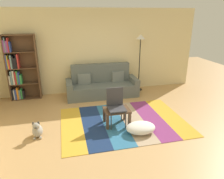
% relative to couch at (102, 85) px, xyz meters
% --- Properties ---
extents(ground_plane, '(14.00, 14.00, 0.00)m').
position_rel_couch_xyz_m(ground_plane, '(-0.04, -2.02, -0.34)').
color(ground_plane, tan).
extents(back_wall, '(6.80, 0.10, 2.70)m').
position_rel_couch_xyz_m(back_wall, '(-0.04, 0.53, 1.01)').
color(back_wall, beige).
rests_on(back_wall, ground_plane).
extents(rug, '(3.02, 2.15, 0.01)m').
position_rel_couch_xyz_m(rug, '(0.18, -1.89, -0.33)').
color(rug, gold).
rests_on(rug, ground_plane).
extents(couch, '(2.26, 0.80, 1.00)m').
position_rel_couch_xyz_m(couch, '(0.00, 0.00, 0.00)').
color(couch, '#59605B').
rests_on(couch, ground_plane).
extents(bookshelf, '(0.90, 0.28, 1.97)m').
position_rel_couch_xyz_m(bookshelf, '(-2.48, 0.28, 0.58)').
color(bookshelf, brown).
rests_on(bookshelf, ground_plane).
extents(coffee_table, '(0.61, 0.46, 0.39)m').
position_rel_couch_xyz_m(coffee_table, '(-0.02, -1.97, -0.02)').
color(coffee_table, '#513826').
rests_on(coffee_table, rug).
extents(pouf, '(0.67, 0.50, 0.23)m').
position_rel_couch_xyz_m(pouf, '(0.41, -2.46, -0.21)').
color(pouf, white).
rests_on(pouf, rug).
extents(dog, '(0.22, 0.35, 0.40)m').
position_rel_couch_xyz_m(dog, '(-1.82, -2.10, -0.18)').
color(dog, '#9E998E').
rests_on(dog, ground_plane).
extents(standing_lamp, '(0.32, 0.32, 1.89)m').
position_rel_couch_xyz_m(standing_lamp, '(1.33, 0.20, 1.24)').
color(standing_lamp, black).
rests_on(standing_lamp, ground_plane).
extents(tv_remote, '(0.10, 0.16, 0.02)m').
position_rel_couch_xyz_m(tv_remote, '(-0.11, -1.94, 0.07)').
color(tv_remote, black).
rests_on(tv_remote, coffee_table).
extents(folding_chair, '(0.40, 0.40, 0.90)m').
position_rel_couch_xyz_m(folding_chair, '(-0.04, -1.94, 0.20)').
color(folding_chair, '#38383D').
rests_on(folding_chair, ground_plane).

